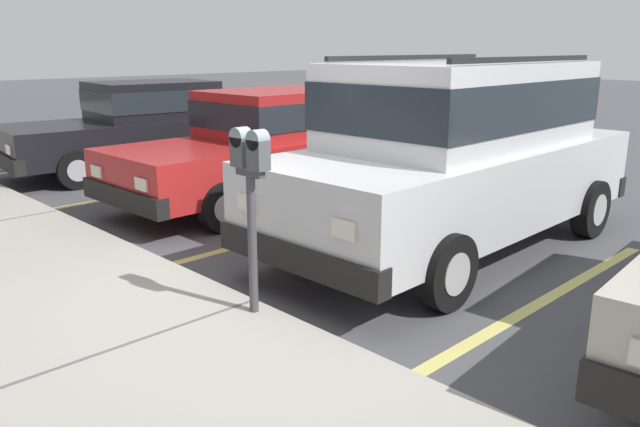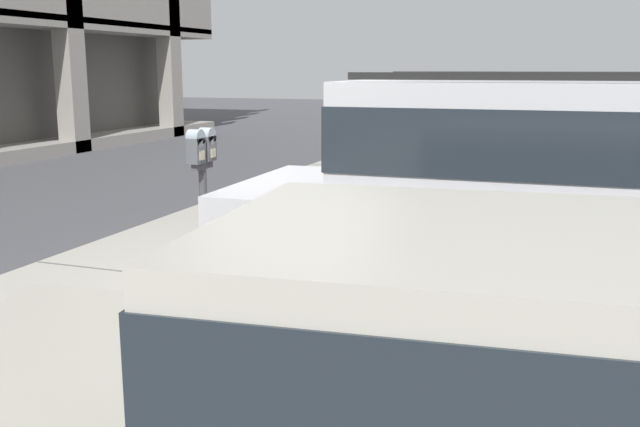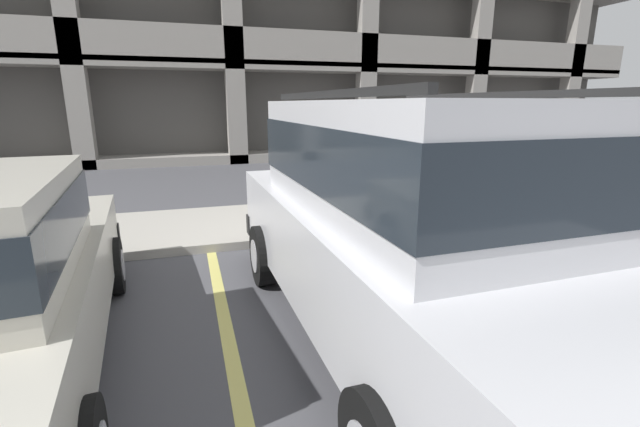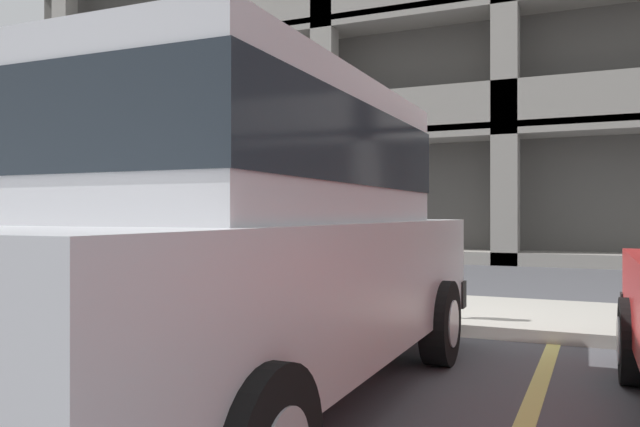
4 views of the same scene
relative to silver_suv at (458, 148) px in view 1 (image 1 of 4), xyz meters
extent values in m
cube|color=#4C4C51|center=(0.10, 2.46, -1.14)|extent=(80.00, 80.00, 0.10)
cube|color=#ADA89E|center=(0.10, 3.76, -1.03)|extent=(40.00, 2.20, 0.12)
cube|color=#606060|center=(0.10, 3.76, -0.97)|extent=(0.03, 2.16, 0.00)
cube|color=#DBD16B|center=(-1.43, 1.06, -1.08)|extent=(0.12, 4.80, 0.01)
cube|color=#DBD16B|center=(1.63, 1.06, -1.08)|extent=(0.12, 4.80, 0.01)
cube|color=#DBD16B|center=(4.69, 1.06, -1.08)|extent=(0.12, 4.80, 0.01)
cube|color=#DBD16B|center=(7.76, 1.06, -1.08)|extent=(0.12, 4.80, 0.01)
cube|color=silver|center=(0.00, 0.02, -0.36)|extent=(1.92, 4.73, 0.80)
cube|color=silver|center=(0.00, -0.03, 0.46)|extent=(1.67, 2.94, 0.84)
cube|color=#232B33|center=(0.00, -0.03, 0.48)|extent=(1.69, 2.97, 0.46)
cube|color=black|center=(-0.04, 2.33, -0.64)|extent=(1.88, 0.19, 0.24)
cube|color=black|center=(0.04, -2.29, -0.64)|extent=(1.88, 0.19, 0.24)
cube|color=silver|center=(0.53, 2.39, -0.28)|extent=(0.24, 0.03, 0.14)
cube|color=silver|center=(-0.61, 2.37, -0.28)|extent=(0.24, 0.03, 0.14)
cylinder|color=black|center=(0.88, 1.49, -0.76)|extent=(0.21, 0.66, 0.66)
cylinder|color=#B2B2B7|center=(0.88, 1.49, -0.76)|extent=(0.23, 0.37, 0.36)
cylinder|color=black|center=(-0.93, 1.46, -0.76)|extent=(0.21, 0.66, 0.66)
cylinder|color=#B2B2B7|center=(-0.93, 1.46, -0.76)|extent=(0.23, 0.37, 0.36)
cylinder|color=black|center=(0.93, -1.42, -0.76)|extent=(0.21, 0.66, 0.66)
cylinder|color=#B2B2B7|center=(0.93, -1.42, -0.76)|extent=(0.23, 0.37, 0.36)
cylinder|color=black|center=(-0.88, -1.45, -0.76)|extent=(0.21, 0.66, 0.66)
cylinder|color=#B2B2B7|center=(-0.88, -1.45, -0.76)|extent=(0.23, 0.37, 0.36)
cube|color=black|center=(0.69, -0.02, 0.92)|extent=(0.10, 2.62, 0.05)
cube|color=black|center=(-0.69, -0.04, 0.92)|extent=(0.10, 2.62, 0.05)
cylinder|color=black|center=(-2.46, 1.68, -0.79)|extent=(0.21, 0.61, 0.60)
cylinder|color=#B2B2B7|center=(-2.46, 1.68, -0.79)|extent=(0.21, 0.34, 0.33)
cube|color=red|center=(3.08, 0.14, -0.49)|extent=(1.79, 4.43, 0.60)
cube|color=red|center=(3.08, -0.16, 0.13)|extent=(1.54, 2.01, 0.64)
cube|color=#232B33|center=(3.08, -0.16, 0.15)|extent=(1.56, 2.04, 0.35)
cube|color=black|center=(3.03, 2.30, -0.67)|extent=(1.74, 0.20, 0.24)
cube|color=black|center=(3.12, -2.02, -0.67)|extent=(1.74, 0.20, 0.24)
cube|color=silver|center=(3.56, 2.36, -0.43)|extent=(0.24, 0.03, 0.14)
cube|color=silver|center=(2.50, 2.34, -0.43)|extent=(0.24, 0.03, 0.14)
cylinder|color=black|center=(3.88, 1.52, -0.79)|extent=(0.17, 0.60, 0.60)
cylinder|color=#B2B2B7|center=(3.88, 1.52, -0.79)|extent=(0.19, 0.33, 0.33)
cylinder|color=black|center=(2.21, 1.48, -0.79)|extent=(0.17, 0.60, 0.60)
cylinder|color=#B2B2B7|center=(2.21, 1.48, -0.79)|extent=(0.19, 0.33, 0.33)
cylinder|color=black|center=(3.94, -1.21, -0.79)|extent=(0.17, 0.60, 0.60)
cylinder|color=#B2B2B7|center=(3.94, -1.21, -0.79)|extent=(0.19, 0.33, 0.33)
cylinder|color=black|center=(2.27, -1.24, -0.79)|extent=(0.17, 0.60, 0.60)
cylinder|color=#B2B2B7|center=(2.27, -1.24, -0.79)|extent=(0.19, 0.33, 0.33)
cube|color=black|center=(6.35, 0.30, -0.49)|extent=(2.11, 4.54, 0.60)
cube|color=black|center=(6.32, 0.00, 0.13)|extent=(1.68, 2.11, 0.64)
cube|color=#232B33|center=(6.32, 0.00, 0.15)|extent=(1.70, 2.14, 0.35)
cube|color=black|center=(6.55, 2.45, -0.67)|extent=(1.74, 0.32, 0.24)
cube|color=black|center=(6.14, -1.85, -0.67)|extent=(1.74, 0.32, 0.24)
cube|color=silver|center=(6.03, 2.55, -0.43)|extent=(0.24, 0.05, 0.14)
cylinder|color=black|center=(7.31, 1.58, -0.79)|extent=(0.22, 0.61, 0.60)
cylinder|color=#B2B2B7|center=(7.31, 1.58, -0.79)|extent=(0.21, 0.35, 0.33)
cylinder|color=black|center=(5.65, 1.74, -0.79)|extent=(0.22, 0.61, 0.60)
cylinder|color=#B2B2B7|center=(5.65, 1.74, -0.79)|extent=(0.21, 0.35, 0.33)
cylinder|color=black|center=(7.05, -1.14, -0.79)|extent=(0.22, 0.61, 0.60)
cylinder|color=#B2B2B7|center=(7.05, -1.14, -0.79)|extent=(0.21, 0.35, 0.33)
cylinder|color=black|center=(5.39, -0.98, -0.79)|extent=(0.22, 0.61, 0.60)
cylinder|color=#B2B2B7|center=(5.39, -0.98, -0.79)|extent=(0.21, 0.35, 0.33)
cylinder|color=#47474C|center=(-0.07, 2.81, -0.43)|extent=(0.07, 0.07, 1.08)
cube|color=#47474C|center=(-0.07, 2.81, 0.14)|extent=(0.28, 0.06, 0.06)
cube|color=#515459|center=(-0.17, 2.81, 0.28)|extent=(0.15, 0.11, 0.22)
cylinder|color=#8C99A3|center=(-0.17, 2.81, 0.39)|extent=(0.15, 0.11, 0.15)
cube|color=#B7B293|center=(-0.17, 2.75, 0.24)|extent=(0.08, 0.01, 0.08)
cube|color=#515459|center=(0.03, 2.81, 0.28)|extent=(0.15, 0.11, 0.22)
cylinder|color=#8C99A3|center=(0.03, 2.81, 0.39)|extent=(0.15, 0.11, 0.15)
cube|color=#B7B293|center=(0.03, 2.75, 0.24)|extent=(0.08, 0.01, 0.08)
camera|label=1|loc=(-3.67, 5.59, 1.04)|focal=35.00mm
camera|label=2|loc=(-5.53, -0.25, 0.97)|focal=40.00mm
camera|label=3|loc=(-1.66, -2.96, 0.86)|focal=24.00mm
camera|label=4|loc=(2.02, -3.33, 0.09)|focal=35.00mm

